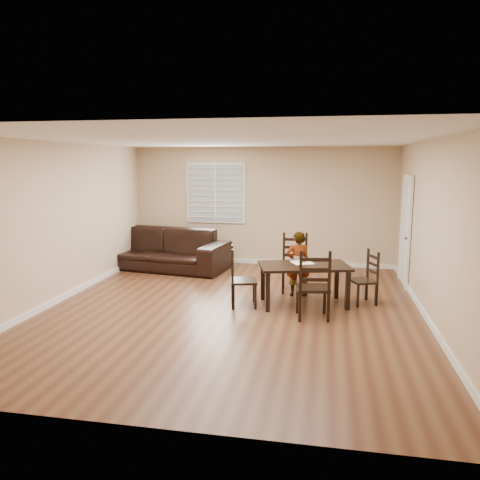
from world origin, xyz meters
name	(u,v)px	position (x,y,z in m)	size (l,w,h in m)	color
ground	(232,309)	(0.00, 0.00, 0.00)	(7.00, 7.00, 0.00)	brown
room	(236,197)	(0.04, 0.18, 1.81)	(6.04, 7.04, 2.72)	tan
dining_table	(304,270)	(1.12, 0.47, 0.59)	(1.62, 1.16, 0.68)	black
chair_near	(295,264)	(0.90, 1.39, 0.48)	(0.51, 0.48, 1.06)	black
chair_far	(314,289)	(1.31, -0.30, 0.49)	(0.55, 0.52, 1.08)	black
chair_left	(237,280)	(0.03, 0.19, 0.45)	(0.50, 0.53, 0.99)	black
chair_right	(369,279)	(2.19, 0.76, 0.41)	(0.51, 0.52, 0.91)	black
child	(298,264)	(0.99, 0.98, 0.58)	(0.42, 0.28, 1.16)	gray
napkin	(302,262)	(1.08, 0.63, 0.68)	(0.33, 0.33, 0.00)	beige
donut	(303,261)	(1.10, 0.63, 0.71)	(0.10, 0.10, 0.03)	#AF783F
sofa	(159,249)	(-2.20, 2.61, 0.45)	(3.05, 1.19, 0.89)	black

